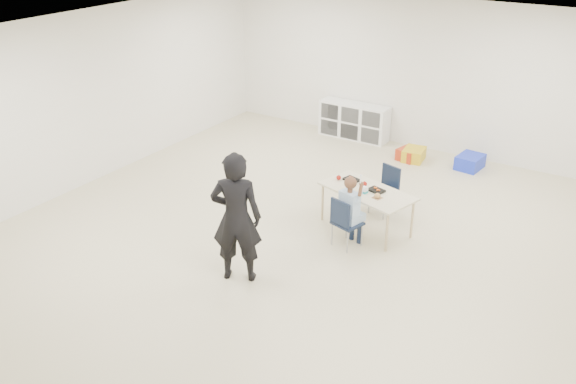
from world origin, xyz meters
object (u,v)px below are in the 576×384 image
Objects in this scene: chair_near at (348,222)px; cubby_shelf at (354,121)px; child at (348,208)px; adult at (236,218)px; table at (366,209)px.

cubby_shelf is at bearing 131.28° from chair_near.
child is 1.65m from adult.
table is at bearing -138.21° from adult.
child is 0.83× the size of cubby_shelf.
adult reaches higher than cubby_shelf.
adult is (-0.79, -1.43, 0.27)m from child.
child is (0.00, 0.00, 0.21)m from chair_near.
child reaches higher than chair_near.
chair_near is 0.63× the size of child.
child is at bearing -74.87° from table.
cubby_shelf is (-1.84, 3.85, -0.23)m from child.
child is 4.28m from cubby_shelf.
cubby_shelf is 5.41m from adult.
child reaches higher than cubby_shelf.
adult reaches higher than table.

